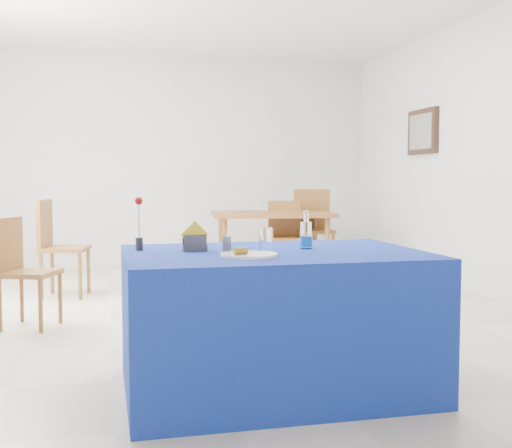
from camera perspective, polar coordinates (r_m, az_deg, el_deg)
The scene contains 18 objects.
floor at distance 5.47m, azimuth -1.02°, elevation -8.13°, with size 7.00×7.00×0.00m, color beige.
room_shell at distance 5.39m, azimuth -1.04°, elevation 10.38°, with size 7.00×7.00×7.00m.
picture_frame at distance 7.75m, azimuth 14.61°, elevation 7.94°, with size 0.06×0.64×0.52m, color black.
picture_art at distance 7.73m, azimuth 14.45°, elevation 7.95°, with size 0.02×0.52×0.40m, color #998C66.
plate at distance 3.24m, azimuth -0.62°, elevation -2.77°, with size 0.29×0.29×0.01m, color white.
drinking_glass at distance 3.45m, azimuth 0.91°, elevation -1.41°, with size 0.07×0.07×0.13m, color white.
salt_shaker at distance 3.50m, azimuth -2.79°, elevation -1.70°, with size 0.03×0.03×0.09m, color slate.
pepper_shaker at distance 3.43m, azimuth -2.51°, elevation -1.81°, with size 0.03×0.03×0.09m, color slate.
blue_table at distance 3.54m, azimuth 1.62°, elevation -8.56°, with size 1.60×1.10×0.76m.
water_bottle at distance 3.62m, azimuth 4.47°, elevation -1.07°, with size 0.07×0.07×0.21m.
napkin_holder at distance 3.50m, azimuth -5.49°, elevation -1.61°, with size 0.15×0.07×0.17m.
rose_vase at distance 3.56m, azimuth -10.36°, elevation -0.14°, with size 0.04×0.04×0.29m.
oak_table at distance 7.73m, azimuth 1.45°, elevation 0.50°, with size 1.52×1.07×0.76m.
chair_bg_left at distance 7.84m, azimuth 2.49°, elevation -0.67°, with size 0.50×0.50×0.89m.
chair_bg_right at distance 8.10m, azimuth 5.12°, elevation 0.01°, with size 0.52×0.52×1.02m.
chair_win_a at distance 5.29m, azimuth -20.22°, elevation -3.35°, with size 0.50×0.50×0.86m.
chair_win_b at distance 6.54m, azimuth -17.36°, elevation -1.44°, with size 0.50×0.50×0.95m.
banana_pieces at distance 3.20m, azimuth -1.36°, elevation -2.41°, with size 0.08×0.05×0.03m.
Camera 1 is at (-1.15, -5.23, 1.15)m, focal length 45.00 mm.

